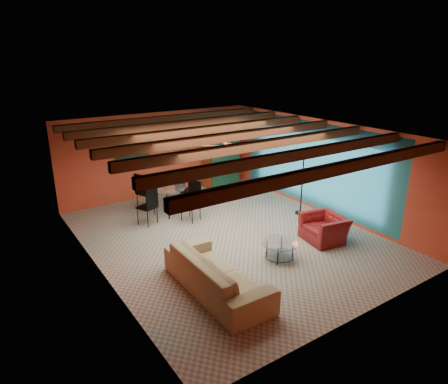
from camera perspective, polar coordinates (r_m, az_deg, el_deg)
room at (r=9.58m, az=0.30°, el=6.71°), size 6.52×8.01×2.71m
sofa at (r=7.91m, az=-1.08°, el=-11.54°), size 1.07×2.65×0.77m
armchair at (r=10.23m, az=14.12°, el=-5.03°), size 1.05×1.16×0.66m
coffee_table at (r=9.20m, az=7.96°, el=-8.29°), size 0.88×0.88×0.42m
dining_table at (r=11.57m, az=-8.12°, el=-0.54°), size 2.86×2.86×1.13m
armoire at (r=13.98m, az=-0.48°, el=5.13°), size 1.25×0.72×2.09m
floor_lamp at (r=11.62m, az=11.10°, el=1.26°), size 0.49×0.49×1.86m
ceiling_fan at (r=9.49m, az=0.68°, el=6.59°), size 1.50×1.50×0.44m
painting at (r=12.69m, az=-12.99°, el=6.02°), size 1.05×0.03×0.65m
potted_plant at (r=13.73m, az=-0.49°, el=10.31°), size 0.49×0.45×0.47m
vase at (r=11.37m, az=-8.27°, el=2.59°), size 0.19×0.19×0.19m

